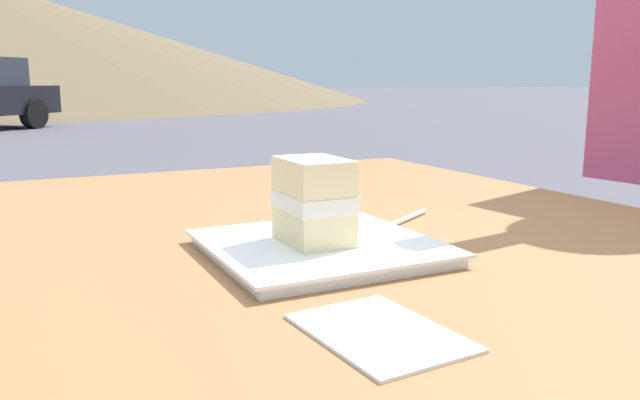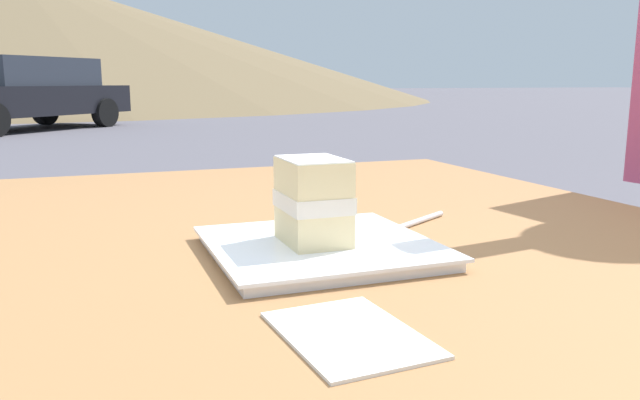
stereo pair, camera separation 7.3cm
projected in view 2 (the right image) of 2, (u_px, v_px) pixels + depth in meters
name	position (u px, v px, depth m)	size (l,w,h in m)	color
patio_table	(366.00, 318.00, 0.79)	(1.53, 1.04, 0.78)	olive
dessert_plate	(320.00, 248.00, 0.74)	(0.26, 0.26, 0.02)	white
cake_slice	(313.00, 201.00, 0.73)	(0.09, 0.07, 0.10)	beige
dessert_fork	(408.00, 225.00, 0.88)	(0.10, 0.15, 0.01)	silver
paper_napkin	(349.00, 334.00, 0.51)	(0.15, 0.11, 0.00)	silver
parked_car_near	(23.00, 92.00, 12.73)	(4.46, 4.37, 1.45)	black
distant_hill	(17.00, 36.00, 33.28)	(43.30, 43.30, 6.68)	brown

